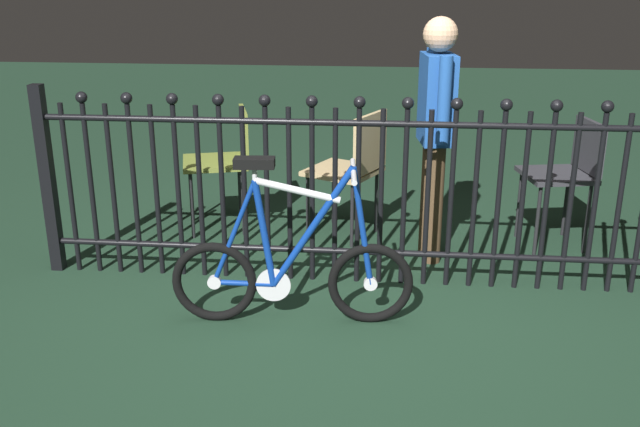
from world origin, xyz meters
TOP-DOWN VIEW (x-y plane):
  - ground_plane at (0.00, 0.00)m, footprint 20.00×20.00m
  - iron_fence at (-0.05, 0.55)m, footprint 3.64×0.07m
  - bicycle at (-0.26, 0.01)m, footprint 1.25×0.40m
  - chair_charcoal at (1.38, 1.27)m, footprint 0.49×0.48m
  - chair_tan at (-0.01, 1.28)m, footprint 0.57×0.57m
  - chair_olive at (-0.90, 1.38)m, footprint 0.54×0.53m
  - person_visitor at (0.49, 0.97)m, footprint 0.22×0.47m

SIDE VIEW (x-z plane):
  - ground_plane at x=0.00m, z-range 0.00..0.00m
  - bicycle at x=-0.26m, z-range -0.14..0.74m
  - chair_tan at x=-0.01m, z-range 0.09..0.96m
  - chair_charcoal at x=1.38m, z-range 0.11..0.95m
  - chair_olive at x=-0.90m, z-range 0.11..0.96m
  - iron_fence at x=-0.05m, z-range 0.01..1.15m
  - person_visitor at x=0.49m, z-range 0.13..1.63m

